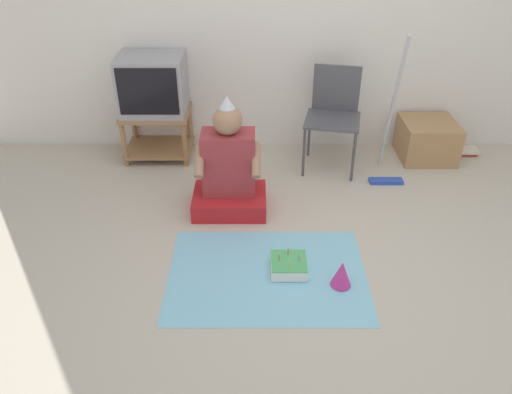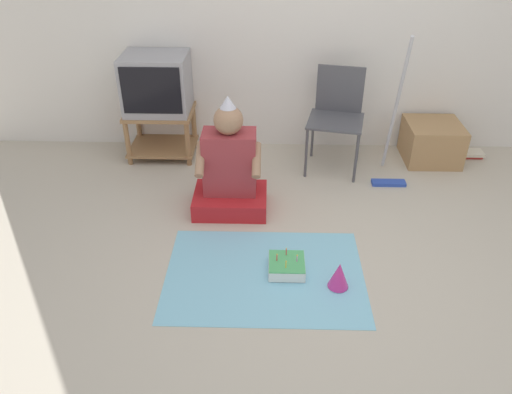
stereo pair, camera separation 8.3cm
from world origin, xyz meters
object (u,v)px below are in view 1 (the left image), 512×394
at_px(cardboard_box_stack, 426,140).
at_px(birthday_cake, 288,265).
at_px(book_pile, 466,151).
at_px(person_seated, 228,172).
at_px(dust_mop, 389,140).
at_px(tv, 152,84).
at_px(folding_chair, 333,110).
at_px(party_hat_blue, 341,273).

distance_m(cardboard_box_stack, birthday_cake, 2.10).
distance_m(book_pile, person_seated, 2.38).
bearing_deg(book_pile, dust_mop, -152.89).
height_order(tv, book_pile, tv).
distance_m(tv, cardboard_box_stack, 2.50).
bearing_deg(birthday_cake, person_seated, 118.72).
distance_m(tv, book_pile, 2.94).
distance_m(folding_chair, party_hat_blue, 1.69).
distance_m(tv, party_hat_blue, 2.36).
distance_m(folding_chair, book_pile, 1.41).
distance_m(book_pile, birthday_cake, 2.42).
height_order(folding_chair, birthday_cake, folding_chair).
bearing_deg(book_pile, person_seated, -157.49).
bearing_deg(person_seated, birthday_cake, -61.28).
distance_m(book_pile, party_hat_blue, 2.31).
relative_size(tv, cardboard_box_stack, 1.16).
relative_size(tv, book_pile, 3.07).
bearing_deg(person_seated, book_pile, 22.51).
distance_m(folding_chair, birthday_cake, 1.62).
height_order(book_pile, birthday_cake, birthday_cake).
xyz_separation_m(tv, birthday_cake, (1.11, -1.65, -0.64)).
relative_size(dust_mop, party_hat_blue, 6.93).
bearing_deg(dust_mop, person_seated, -160.75).
bearing_deg(cardboard_box_stack, folding_chair, -172.27).
xyz_separation_m(dust_mop, birthday_cake, (-0.89, -1.22, -0.31)).
height_order(tv, party_hat_blue, tv).
bearing_deg(dust_mop, birthday_cake, -126.10).
bearing_deg(party_hat_blue, dust_mop, 67.27).
distance_m(folding_chair, dust_mop, 0.54).
relative_size(folding_chair, person_seated, 0.95).
distance_m(dust_mop, person_seated, 1.38).
height_order(folding_chair, party_hat_blue, folding_chair).
bearing_deg(person_seated, cardboard_box_stack, 25.75).
xyz_separation_m(tv, person_seated, (0.69, -0.88, -0.37)).
distance_m(folding_chair, person_seated, 1.15).
height_order(birthday_cake, party_hat_blue, party_hat_blue).
height_order(folding_chair, book_pile, folding_chair).
relative_size(book_pile, party_hat_blue, 1.02).
xyz_separation_m(birthday_cake, party_hat_blue, (0.32, -0.14, 0.05)).
relative_size(cardboard_box_stack, person_seated, 0.53).
relative_size(folding_chair, dust_mop, 0.70).
xyz_separation_m(tv, cardboard_box_stack, (2.45, -0.03, -0.51)).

